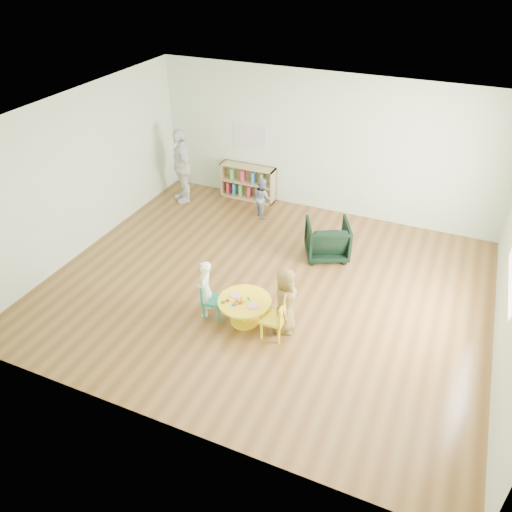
% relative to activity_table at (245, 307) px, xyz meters
% --- Properties ---
extents(room, '(7.10, 7.00, 2.80)m').
position_rel_activity_table_xyz_m(room, '(-0.02, 0.93, 1.62)').
color(room, brown).
rests_on(room, ground).
extents(activity_table, '(0.80, 0.80, 0.44)m').
position_rel_activity_table_xyz_m(activity_table, '(0.00, 0.00, 0.00)').
color(activity_table, yellow).
rests_on(activity_table, ground).
extents(kid_chair_left, '(0.34, 0.34, 0.57)m').
position_rel_activity_table_xyz_m(kid_chair_left, '(-0.53, -0.05, 0.03)').
color(kid_chair_left, '#177F64').
rests_on(kid_chair_left, ground).
extents(kid_chair_right, '(0.34, 0.34, 0.61)m').
position_rel_activity_table_xyz_m(kid_chair_right, '(0.55, -0.11, 0.05)').
color(kid_chair_right, yellow).
rests_on(kid_chair_right, ground).
extents(bookshelf, '(1.20, 0.30, 0.75)m').
position_rel_activity_table_xyz_m(bookshelf, '(-1.65, 3.78, 0.09)').
color(bookshelf, tan).
rests_on(bookshelf, ground).
extents(alphabet_poster, '(0.74, 0.01, 0.54)m').
position_rel_activity_table_xyz_m(alphabet_poster, '(-1.64, 3.91, 1.07)').
color(alphabet_poster, white).
rests_on(alphabet_poster, ground).
extents(armchair, '(0.97, 0.98, 0.68)m').
position_rel_activity_table_xyz_m(armchair, '(0.60, 2.22, 0.06)').
color(armchair, black).
rests_on(armchair, ground).
extents(child_left, '(0.31, 0.39, 0.93)m').
position_rel_activity_table_xyz_m(child_left, '(-0.62, -0.06, 0.19)').
color(child_left, white).
rests_on(child_left, ground).
extents(child_right, '(0.42, 0.57, 1.06)m').
position_rel_activity_table_xyz_m(child_right, '(0.61, 0.07, 0.25)').
color(child_right, gold).
rests_on(child_right, ground).
extents(toddler, '(0.51, 0.50, 0.83)m').
position_rel_activity_table_xyz_m(toddler, '(-1.04, 3.14, 0.14)').
color(toddler, '#1C2347').
rests_on(toddler, ground).
extents(adult_caretaker, '(0.95, 0.91, 1.59)m').
position_rel_activity_table_xyz_m(adult_caretaker, '(-2.88, 3.12, 0.52)').
color(adult_caretaker, white).
rests_on(adult_caretaker, ground).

